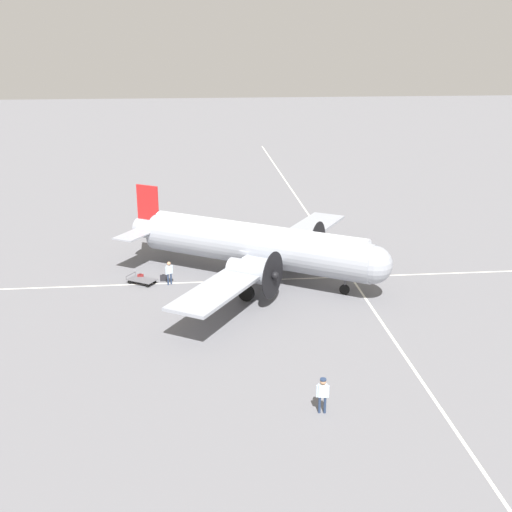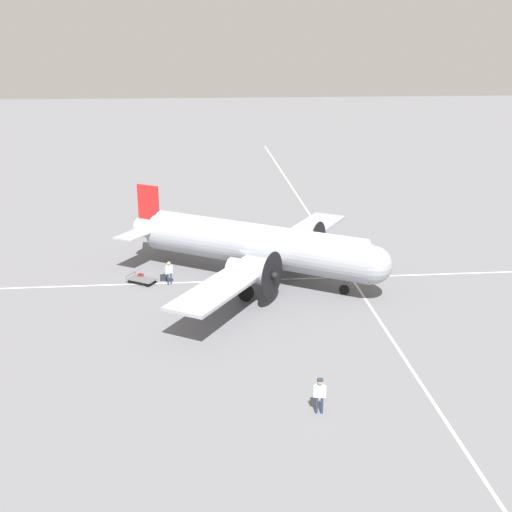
# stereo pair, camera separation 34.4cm
# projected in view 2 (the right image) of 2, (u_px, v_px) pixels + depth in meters

# --- Properties ---
(ground_plane) EXTENTS (300.00, 300.00, 0.00)m
(ground_plane) POSITION_uv_depth(u_px,v_px,m) (256.00, 279.00, 46.41)
(ground_plane) COLOR slate
(apron_line_eastwest) EXTENTS (120.00, 0.16, 0.01)m
(apron_line_eastwest) POSITION_uv_depth(u_px,v_px,m) (256.00, 280.00, 46.13)
(apron_line_eastwest) COLOR silver
(apron_line_eastwest) RESTS_ON ground_plane
(apron_line_northsouth) EXTENTS (0.16, 120.00, 0.01)m
(apron_line_northsouth) POSITION_uv_depth(u_px,v_px,m) (350.00, 276.00, 47.01)
(apron_line_northsouth) COLOR silver
(apron_line_northsouth) RESTS_ON ground_plane
(airliner_main) EXTENTS (18.89, 21.21, 5.98)m
(airliner_main) POSITION_uv_depth(u_px,v_px,m) (261.00, 246.00, 45.40)
(airliner_main) COLOR #9399A3
(airliner_main) RESTS_ON ground_plane
(crew_foreground) EXTENTS (0.60, 0.34, 1.78)m
(crew_foreground) POSITION_uv_depth(u_px,v_px,m) (320.00, 392.00, 29.41)
(crew_foreground) COLOR navy
(crew_foreground) RESTS_ON ground_plane
(passenger_boarding) EXTENTS (0.52, 0.35, 1.69)m
(passenger_boarding) POSITION_uv_depth(u_px,v_px,m) (169.00, 270.00, 45.06)
(passenger_boarding) COLOR navy
(passenger_boarding) RESTS_ON ground_plane
(suitcase_near_door) EXTENTS (0.44, 0.18, 0.53)m
(suitcase_near_door) POSITION_uv_depth(u_px,v_px,m) (141.00, 277.00, 46.03)
(suitcase_near_door) COLOR maroon
(suitcase_near_door) RESTS_ON ground_plane
(suitcase_upright_spare) EXTENTS (0.49, 0.14, 0.51)m
(suitcase_upright_spare) POSITION_uv_depth(u_px,v_px,m) (164.00, 278.00, 45.94)
(suitcase_upright_spare) COLOR #232328
(suitcase_upright_spare) RESTS_ON ground_plane
(baggage_cart) EXTENTS (2.27, 2.00, 0.56)m
(baggage_cart) POSITION_uv_depth(u_px,v_px,m) (142.00, 279.00, 45.49)
(baggage_cart) COLOR #56565B
(baggage_cart) RESTS_ON ground_plane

